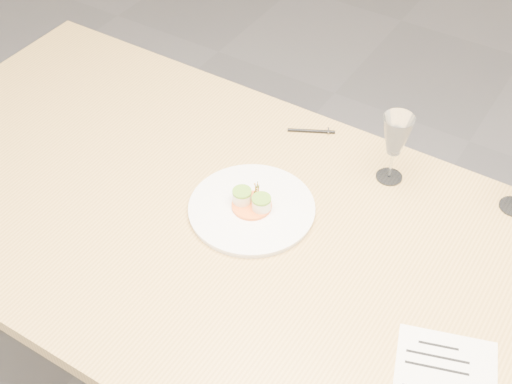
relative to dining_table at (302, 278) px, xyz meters
The scene contains 4 objects.
dining_table is the anchor object (origin of this frame).
dinner_plate 0.21m from the dining_table, 159.81° to the left, with size 0.31×0.31×0.08m.
ballpoint_pen 0.47m from the dining_table, 116.57° to the left, with size 0.12×0.07×0.01m.
wine_glass_0 0.42m from the dining_table, 81.84° to the left, with size 0.08×0.08×0.20m.
Camera 1 is at (0.48, -0.97, 2.01)m, focal length 50.00 mm.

